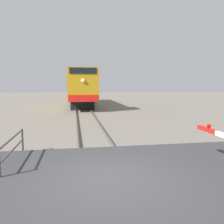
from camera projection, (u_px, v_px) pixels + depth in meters
ground_plane at (108, 184)px, 6.08m from camera, size 160.00×160.00×0.00m
rail_track_left at (81, 183)px, 5.96m from camera, size 0.08×80.00×0.15m
rail_track_right at (134, 180)px, 6.19m from camera, size 0.08×80.00×0.15m
road_surface at (108, 181)px, 6.07m from camera, size 36.00×6.20×0.17m
locomotive at (81, 88)px, 29.81m from camera, size 2.98×17.88×4.33m
guard_railing at (13, 147)px, 7.45m from camera, size 0.08×2.89×0.95m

